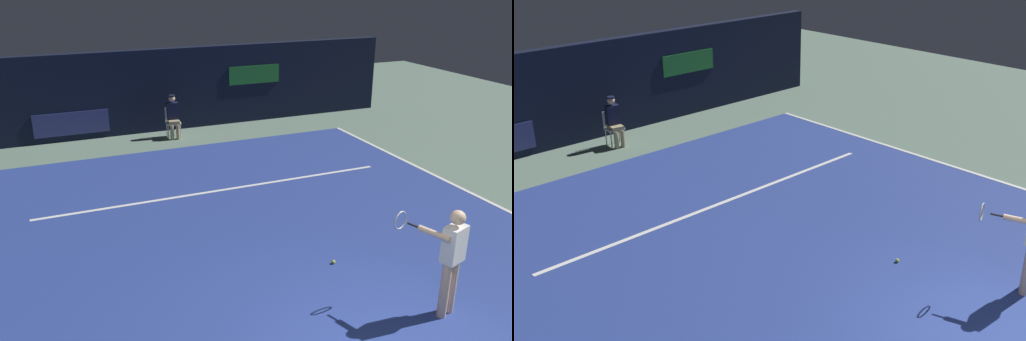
% 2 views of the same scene
% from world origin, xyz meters
% --- Properties ---
extents(ground_plane, '(32.04, 32.04, 0.00)m').
position_xyz_m(ground_plane, '(0.00, 4.47, 0.00)').
color(ground_plane, slate).
extents(court_surface, '(10.78, 10.94, 0.01)m').
position_xyz_m(court_surface, '(0.00, 4.47, 0.01)').
color(court_surface, navy).
rests_on(court_surface, ground).
extents(line_sideline_left, '(0.10, 10.94, 0.01)m').
position_xyz_m(line_sideline_left, '(5.34, 4.47, 0.01)').
color(line_sideline_left, white).
rests_on(line_sideline_left, court_surface).
extents(line_service, '(8.41, 0.10, 0.01)m').
position_xyz_m(line_service, '(0.00, 6.39, 0.01)').
color(line_service, white).
rests_on(line_service, court_surface).
extents(back_wall, '(15.92, 0.33, 2.60)m').
position_xyz_m(back_wall, '(-0.00, 12.04, 1.30)').
color(back_wall, black).
rests_on(back_wall, ground).
extents(line_judge_on_chair, '(0.48, 0.56, 1.32)m').
position_xyz_m(line_judge_on_chair, '(0.13, 11.07, 0.69)').
color(line_judge_on_chair, white).
rests_on(line_judge_on_chair, ground).
extents(tennis_ball, '(0.07, 0.07, 0.07)m').
position_xyz_m(tennis_ball, '(0.72, 2.39, 0.05)').
color(tennis_ball, '#CCE033').
rests_on(tennis_ball, court_surface).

